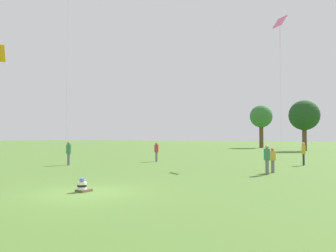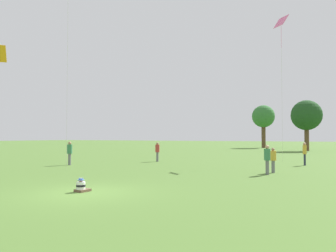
{
  "view_description": "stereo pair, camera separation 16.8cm",
  "coord_description": "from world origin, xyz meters",
  "px_view_note": "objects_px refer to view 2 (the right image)",
  "views": [
    {
      "loc": [
        8.65,
        -10.04,
        2.2
      ],
      "look_at": [
        -0.09,
        7.29,
        2.83
      ],
      "focal_mm": 35.0,
      "sensor_mm": 36.0,
      "label": 1
    },
    {
      "loc": [
        8.8,
        -9.96,
        2.2
      ],
      "look_at": [
        -0.09,
        7.29,
        2.83
      ],
      "focal_mm": 35.0,
      "sensor_mm": 36.0,
      "label": 2
    }
  ],
  "objects_px": {
    "kite_1": "(281,25)",
    "seated_toddler": "(81,186)",
    "person_standing_6": "(267,157)",
    "distant_tree_0": "(263,117)",
    "person_standing_5": "(273,158)",
    "person_standing_3": "(157,150)",
    "person_standing_1": "(70,151)",
    "distant_tree_1": "(306,116)",
    "person_standing_4": "(305,151)"
  },
  "relations": [
    {
      "from": "kite_1",
      "to": "seated_toddler",
      "type": "bearing_deg",
      "value": -17.96
    },
    {
      "from": "person_standing_6",
      "to": "distant_tree_0",
      "type": "relative_size",
      "value": 0.2
    },
    {
      "from": "kite_1",
      "to": "person_standing_5",
      "type": "bearing_deg",
      "value": 0.34
    },
    {
      "from": "kite_1",
      "to": "distant_tree_0",
      "type": "bearing_deg",
      "value": -170.87
    },
    {
      "from": "person_standing_6",
      "to": "kite_1",
      "type": "distance_m",
      "value": 15.35
    },
    {
      "from": "person_standing_3",
      "to": "distant_tree_0",
      "type": "distance_m",
      "value": 41.1
    },
    {
      "from": "seated_toddler",
      "to": "person_standing_1",
      "type": "height_order",
      "value": "person_standing_1"
    },
    {
      "from": "kite_1",
      "to": "distant_tree_1",
      "type": "distance_m",
      "value": 25.3
    },
    {
      "from": "seated_toddler",
      "to": "distant_tree_1",
      "type": "height_order",
      "value": "distant_tree_1"
    },
    {
      "from": "seated_toddler",
      "to": "kite_1",
      "type": "height_order",
      "value": "kite_1"
    },
    {
      "from": "person_standing_4",
      "to": "person_standing_5",
      "type": "relative_size",
      "value": 1.16
    },
    {
      "from": "person_standing_1",
      "to": "kite_1",
      "type": "height_order",
      "value": "kite_1"
    },
    {
      "from": "seated_toddler",
      "to": "distant_tree_0",
      "type": "xyz_separation_m",
      "value": [
        -3.71,
        56.0,
        5.89
      ]
    },
    {
      "from": "seated_toddler",
      "to": "kite_1",
      "type": "bearing_deg",
      "value": 81.34
    },
    {
      "from": "person_standing_4",
      "to": "person_standing_5",
      "type": "height_order",
      "value": "person_standing_4"
    },
    {
      "from": "person_standing_6",
      "to": "kite_1",
      "type": "bearing_deg",
      "value": 17.78
    },
    {
      "from": "person_standing_4",
      "to": "person_standing_5",
      "type": "bearing_deg",
      "value": -171.83
    },
    {
      "from": "distant_tree_0",
      "to": "distant_tree_1",
      "type": "bearing_deg",
      "value": -52.94
    },
    {
      "from": "person_standing_6",
      "to": "distant_tree_1",
      "type": "height_order",
      "value": "distant_tree_1"
    },
    {
      "from": "kite_1",
      "to": "distant_tree_0",
      "type": "height_order",
      "value": "kite_1"
    },
    {
      "from": "distant_tree_1",
      "to": "person_standing_5",
      "type": "bearing_deg",
      "value": -88.97
    },
    {
      "from": "person_standing_1",
      "to": "person_standing_4",
      "type": "distance_m",
      "value": 18.11
    },
    {
      "from": "seated_toddler",
      "to": "distant_tree_0",
      "type": "bearing_deg",
      "value": 98.81
    },
    {
      "from": "person_standing_5",
      "to": "kite_1",
      "type": "bearing_deg",
      "value": 135.52
    },
    {
      "from": "seated_toddler",
      "to": "person_standing_1",
      "type": "xyz_separation_m",
      "value": [
        -9.34,
        9.01,
        0.86
      ]
    },
    {
      "from": "distant_tree_0",
      "to": "person_standing_1",
      "type": "bearing_deg",
      "value": -96.83
    },
    {
      "from": "person_standing_3",
      "to": "kite_1",
      "type": "xyz_separation_m",
      "value": [
        9.88,
        4.79,
        11.08
      ]
    },
    {
      "from": "person_standing_6",
      "to": "distant_tree_0",
      "type": "xyz_separation_m",
      "value": [
        -9.22,
        46.58,
        5.09
      ]
    },
    {
      "from": "person_standing_1",
      "to": "distant_tree_0",
      "type": "relative_size",
      "value": 0.21
    },
    {
      "from": "person_standing_3",
      "to": "person_standing_4",
      "type": "xyz_separation_m",
      "value": [
        11.92,
        1.77,
        0.07
      ]
    },
    {
      "from": "seated_toddler",
      "to": "person_standing_4",
      "type": "relative_size",
      "value": 0.33
    },
    {
      "from": "seated_toddler",
      "to": "person_standing_3",
      "type": "relative_size",
      "value": 0.35
    },
    {
      "from": "seated_toddler",
      "to": "person_standing_5",
      "type": "relative_size",
      "value": 0.39
    },
    {
      "from": "seated_toddler",
      "to": "person_standing_3",
      "type": "xyz_separation_m",
      "value": [
        -5.01,
        15.23,
        0.8
      ]
    },
    {
      "from": "person_standing_5",
      "to": "kite_1",
      "type": "relative_size",
      "value": 0.12
    },
    {
      "from": "distant_tree_1",
      "to": "person_standing_1",
      "type": "bearing_deg",
      "value": -112.06
    },
    {
      "from": "person_standing_6",
      "to": "distant_tree_1",
      "type": "relative_size",
      "value": 0.22
    },
    {
      "from": "seated_toddler",
      "to": "person_standing_6",
      "type": "bearing_deg",
      "value": 64.69
    },
    {
      "from": "person_standing_3",
      "to": "distant_tree_0",
      "type": "relative_size",
      "value": 0.2
    },
    {
      "from": "person_standing_3",
      "to": "person_standing_4",
      "type": "bearing_deg",
      "value": 122.6
    },
    {
      "from": "seated_toddler",
      "to": "person_standing_5",
      "type": "bearing_deg",
      "value": 67.1
    },
    {
      "from": "person_standing_1",
      "to": "person_standing_5",
      "type": "distance_m",
      "value": 15.06
    },
    {
      "from": "person_standing_1",
      "to": "distant_tree_1",
      "type": "relative_size",
      "value": 0.23
    },
    {
      "from": "person_standing_5",
      "to": "kite_1",
      "type": "height_order",
      "value": "kite_1"
    },
    {
      "from": "person_standing_3",
      "to": "person_standing_6",
      "type": "xyz_separation_m",
      "value": [
        10.52,
        -5.82,
        0.01
      ]
    },
    {
      "from": "person_standing_3",
      "to": "seated_toddler",
      "type": "bearing_deg",
      "value": 42.36
    },
    {
      "from": "person_standing_6",
      "to": "distant_tree_1",
      "type": "xyz_separation_m",
      "value": [
        -0.49,
        35.02,
        4.44
      ]
    },
    {
      "from": "person_standing_3",
      "to": "distant_tree_0",
      "type": "height_order",
      "value": "distant_tree_0"
    },
    {
      "from": "person_standing_5",
      "to": "person_standing_1",
      "type": "bearing_deg",
      "value": -132.93
    },
    {
      "from": "distant_tree_0",
      "to": "distant_tree_1",
      "type": "height_order",
      "value": "distant_tree_0"
    }
  ]
}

